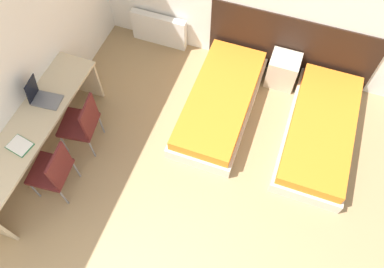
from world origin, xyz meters
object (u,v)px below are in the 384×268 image
object	(u,v)px
nightstand	(283,70)
chair_near_notebook	(53,170)
bed_near_door	(320,131)
chair_near_laptop	(82,122)
laptop	(42,96)
bed_near_window	(220,102)

from	to	relation	value
nightstand	chair_near_notebook	size ratio (longest dim) A/B	0.55
bed_near_door	chair_near_notebook	world-z (taller)	chair_near_notebook
chair_near_notebook	nightstand	bearing A→B (deg)	44.62
bed_near_door	chair_near_laptop	world-z (taller)	chair_near_laptop
chair_near_notebook	laptop	bearing A→B (deg)	117.55
bed_near_window	bed_near_door	size ratio (longest dim) A/B	1.00
nightstand	chair_near_notebook	world-z (taller)	chair_near_notebook
chair_near_laptop	chair_near_notebook	world-z (taller)	same
chair_near_laptop	laptop	size ratio (longest dim) A/B	2.47
bed_near_window	laptop	size ratio (longest dim) A/B	5.45
bed_near_window	laptop	world-z (taller)	laptop
bed_near_window	bed_near_door	distance (m)	1.44
bed_near_window	nightstand	size ratio (longest dim) A/B	4.04
chair_near_laptop	chair_near_notebook	bearing A→B (deg)	-98.49
bed_near_window	bed_near_door	bearing A→B (deg)	0.00
bed_near_door	nightstand	distance (m)	1.10
laptop	bed_near_window	bearing A→B (deg)	23.80
nightstand	laptop	xyz separation A→B (m)	(-2.72, -1.96, 0.59)
chair_near_laptop	chair_near_notebook	size ratio (longest dim) A/B	1.00
bed_near_window	chair_near_laptop	size ratio (longest dim) A/B	2.21
bed_near_door	chair_near_laptop	distance (m)	3.20
nightstand	bed_near_window	bearing A→B (deg)	-131.06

